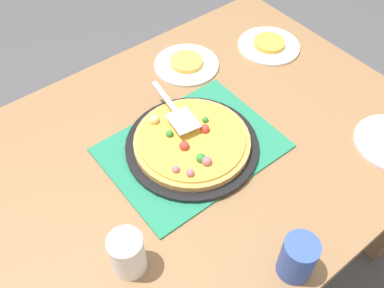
% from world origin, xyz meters
% --- Properties ---
extents(ground_plane, '(8.00, 8.00, 0.00)m').
position_xyz_m(ground_plane, '(0.00, 0.00, 0.00)').
color(ground_plane, '#4C4C51').
extents(dining_table, '(1.40, 1.00, 0.75)m').
position_xyz_m(dining_table, '(0.00, 0.00, 0.64)').
color(dining_table, olive).
rests_on(dining_table, ground_plane).
extents(placemat, '(0.48, 0.36, 0.01)m').
position_xyz_m(placemat, '(0.00, 0.00, 0.75)').
color(placemat, '#237F5B').
rests_on(placemat, dining_table).
extents(pizza_pan, '(0.38, 0.38, 0.01)m').
position_xyz_m(pizza_pan, '(0.00, 0.00, 0.76)').
color(pizza_pan, black).
rests_on(pizza_pan, placemat).
extents(pizza, '(0.33, 0.33, 0.05)m').
position_xyz_m(pizza, '(-0.00, -0.00, 0.78)').
color(pizza, tan).
rests_on(pizza, pizza_pan).
extents(plate_near_left, '(0.22, 0.22, 0.01)m').
position_xyz_m(plate_near_left, '(0.51, 0.20, 0.76)').
color(plate_near_left, white).
rests_on(plate_near_left, dining_table).
extents(plate_far_right, '(0.22, 0.22, 0.01)m').
position_xyz_m(plate_far_right, '(0.21, 0.30, 0.76)').
color(plate_far_right, white).
rests_on(plate_far_right, dining_table).
extents(served_slice_left, '(0.11, 0.11, 0.02)m').
position_xyz_m(served_slice_left, '(0.51, 0.20, 0.77)').
color(served_slice_left, gold).
rests_on(served_slice_left, plate_near_left).
extents(served_slice_right, '(0.11, 0.11, 0.02)m').
position_xyz_m(served_slice_right, '(0.21, 0.30, 0.77)').
color(served_slice_right, '#EAB747').
rests_on(served_slice_right, plate_far_right).
extents(cup_near, '(0.08, 0.08, 0.12)m').
position_xyz_m(cup_near, '(-0.33, -0.19, 0.81)').
color(cup_near, white).
rests_on(cup_near, dining_table).
extents(cup_far, '(0.08, 0.08, 0.12)m').
position_xyz_m(cup_far, '(-0.04, -0.43, 0.81)').
color(cup_far, '#3351AD').
rests_on(cup_far, dining_table).
extents(pizza_server, '(0.08, 0.23, 0.01)m').
position_xyz_m(pizza_server, '(0.01, 0.10, 0.82)').
color(pizza_server, silver).
rests_on(pizza_server, pizza).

